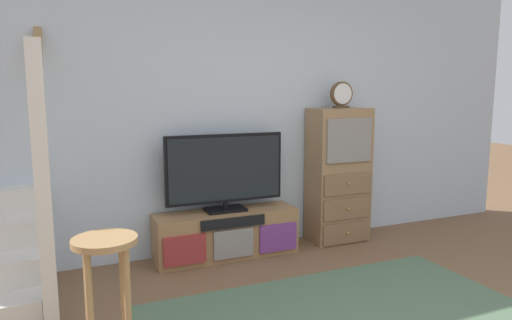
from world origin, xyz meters
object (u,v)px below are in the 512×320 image
media_console (226,234)px  bar_stool_near (106,272)px  television (225,170)px  desk_clock (341,95)px  side_cabinet (338,175)px

media_console → bar_stool_near: (-1.15, -1.36, 0.33)m
media_console → bar_stool_near: size_ratio=1.77×
bar_stool_near → television: bearing=50.3°
bar_stool_near → desk_clock: bearing=30.1°
desk_clock → bar_stool_near: bearing=-149.9°
side_cabinet → desk_clock: 0.79m
television → media_console: bearing=-90.0°
side_cabinet → bar_stool_near: size_ratio=1.81×
side_cabinet → bar_stool_near: 2.71m
media_console → television: size_ratio=1.19×
desk_clock → bar_stool_near: size_ratio=0.35×
media_console → desk_clock: desk_clock is taller
side_cabinet → bar_stool_near: bearing=-149.6°
bar_stool_near → media_console: bearing=49.8°
desk_clock → media_console: bearing=179.8°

